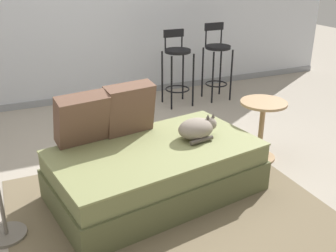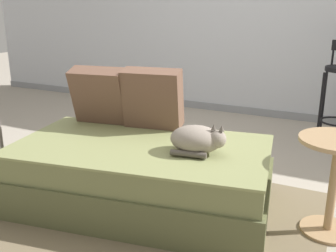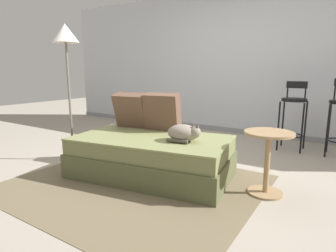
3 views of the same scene
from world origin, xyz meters
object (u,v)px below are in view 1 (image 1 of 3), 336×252
at_px(couch, 156,170).
at_px(bar_stool_by_doorway, 217,57).
at_px(cat, 197,128).
at_px(bar_stool_near_window, 177,62).
at_px(side_table, 262,122).
at_px(throw_pillow_corner, 82,119).
at_px(throw_pillow_middle, 129,109).

relative_size(couch, bar_stool_by_doorway, 1.75).
relative_size(cat, bar_stool_by_doorway, 0.36).
distance_m(bar_stool_near_window, side_table, 1.78).
bearing_deg(throw_pillow_corner, couch, -29.44).
bearing_deg(side_table, bar_stool_near_window, 92.57).
relative_size(throw_pillow_middle, side_table, 0.77).
bearing_deg(throw_pillow_middle, side_table, -7.47).
bearing_deg(couch, bar_stool_near_window, 60.82).
distance_m(couch, cat, 0.49).
bearing_deg(couch, throw_pillow_corner, 150.56).
height_order(throw_pillow_corner, side_table, throw_pillow_corner).
relative_size(throw_pillow_corner, side_table, 0.76).
relative_size(cat, bar_stool_near_window, 0.37).
xyz_separation_m(couch, throw_pillow_corner, (-0.52, 0.29, 0.43)).
relative_size(throw_pillow_corner, bar_stool_by_doorway, 0.43).
xyz_separation_m(couch, bar_stool_by_doorway, (1.70, 1.96, 0.37)).
xyz_separation_m(throw_pillow_corner, bar_stool_by_doorway, (2.21, 1.67, -0.06)).
xyz_separation_m(bar_stool_by_doorway, side_table, (-0.52, -1.77, -0.21)).
relative_size(throw_pillow_middle, cat, 1.23).
xyz_separation_m(throw_pillow_corner, bar_stool_near_window, (1.61, 1.67, -0.08)).
xyz_separation_m(throw_pillow_middle, side_table, (1.28, -0.17, -0.27)).
bearing_deg(side_table, throw_pillow_corner, 176.62).
relative_size(bar_stool_by_doorway, side_table, 1.75).
height_order(couch, throw_pillow_middle, throw_pillow_middle).
height_order(cat, bar_stool_by_doorway, bar_stool_by_doorway).
height_order(bar_stool_near_window, side_table, bar_stool_near_window).
xyz_separation_m(couch, side_table, (1.17, 0.19, 0.16)).
distance_m(couch, bar_stool_near_window, 2.27).
height_order(bar_stool_near_window, bar_stool_by_doorway, bar_stool_by_doorway).
bearing_deg(bar_stool_by_doorway, cat, -124.10).
bearing_deg(couch, cat, 4.23).
height_order(throw_pillow_middle, side_table, throw_pillow_middle).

